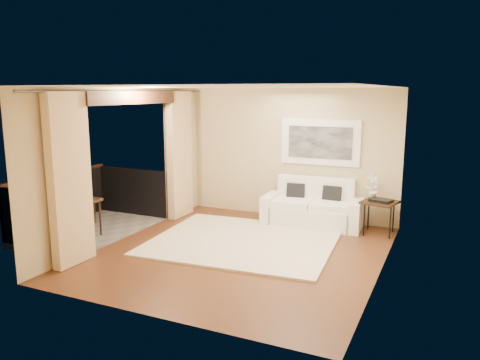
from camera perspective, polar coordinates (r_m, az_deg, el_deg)
The scene contains 18 objects.
floor at distance 7.87m, azimuth 0.04°, elevation -8.76°, with size 5.00×5.00×0.00m, color brown.
room_shell at distance 8.53m, azimuth -13.27°, elevation 9.74°, with size 5.00×6.40×5.00m.
balcony at distance 9.61m, azimuth -18.23°, elevation -4.58°, with size 1.81×2.60×1.17m.
curtains at distance 8.61m, azimuth -12.83°, elevation 1.85°, with size 0.16×4.80×2.64m.
artwork at distance 9.58m, azimuth 9.72°, elevation 4.55°, with size 1.62×0.07×0.92m.
rug at distance 8.34m, azimuth 0.41°, elevation -7.47°, with size 3.13×2.72×0.04m, color beige.
sofa at distance 9.45m, azimuth 8.85°, elevation -3.47°, with size 1.97×0.94×0.93m.
side_table at distance 9.06m, azimuth 16.67°, elevation -2.83°, with size 0.70×0.70×0.63m.
tray at distance 9.00m, azimuth 16.83°, elevation -2.39°, with size 0.38×0.28×0.05m, color black.
orchid at distance 9.15m, azimuth 15.91°, elevation -0.73°, with size 0.26×0.17×0.49m, color white.
bistro_table at distance 8.98m, azimuth -18.96°, elevation -2.80°, with size 0.60×0.60×0.70m.
balcony_chair_far at distance 9.81m, azimuth -19.28°, elevation -1.93°, with size 0.49×0.50×0.99m.
balcony_chair_near at distance 9.24m, azimuth -21.25°, elevation -2.92°, with size 0.51×0.51×0.97m.
ice_bucket at distance 9.14m, azimuth -19.15°, elevation -1.40°, with size 0.18×0.18×0.20m, color silver.
candle at distance 9.03m, azimuth -18.45°, elevation -1.91°, with size 0.06×0.06×0.07m, color red.
vase at distance 8.82m, azimuth -20.32°, elevation -1.96°, with size 0.04×0.04×0.18m, color silver.
glass_a at distance 8.83m, azimuth -18.73°, elevation -2.04°, with size 0.06×0.06×0.12m, color silver.
glass_b at distance 8.86m, azimuth -18.09°, elevation -1.96°, with size 0.06×0.06×0.12m, color white.
Camera 1 is at (3.09, -6.74, 2.63)m, focal length 35.00 mm.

